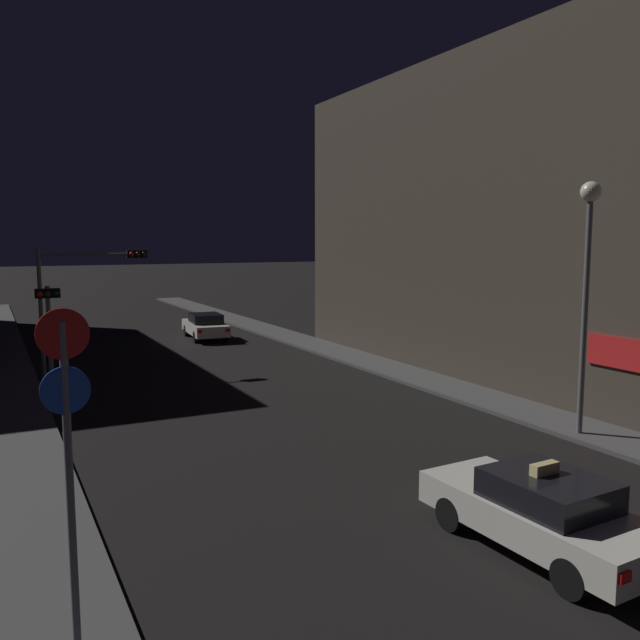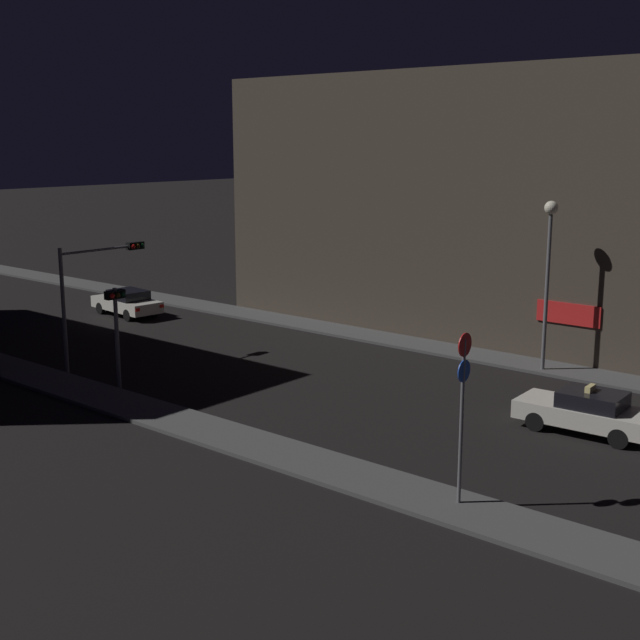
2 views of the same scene
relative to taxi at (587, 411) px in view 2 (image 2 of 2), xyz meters
The scene contains 9 objects.
sidewalk_left 22.82m from the taxi, 110.26° to the left, with size 2.08×61.83×0.13m, color #4C4C4C.
sidewalk_right 22.39m from the taxi, 72.98° to the left, with size 2.08×61.83×0.13m, color #4C4C4C.
building_facade_right 15.89m from the taxi, 41.05° to the left, with size 7.36×28.25×12.56m.
taxi is the anchor object (origin of this frame).
far_car 27.02m from the taxi, 85.16° to the left, with size 2.18×4.59×1.42m.
traffic_light_overhead 20.20m from the taxi, 104.49° to the left, with size 4.21×0.42×5.14m.
traffic_light_left_kerb 17.32m from the taxi, 112.59° to the left, with size 0.80×0.42×3.91m.
sign_pole_left 7.97m from the taxi, behind, with size 0.61×0.10×4.53m.
street_lamp_near_block 8.65m from the taxi, 36.33° to the left, with size 0.55×0.55×6.89m.
Camera 2 is at (-25.31, -2.93, 9.39)m, focal length 48.14 mm.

